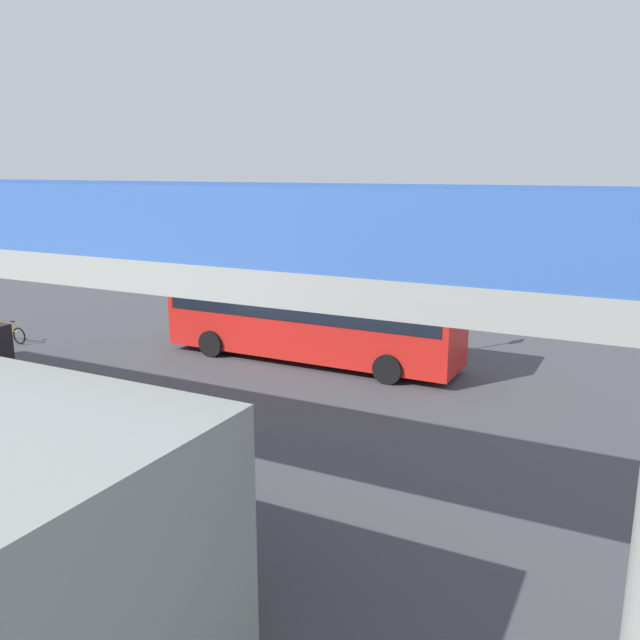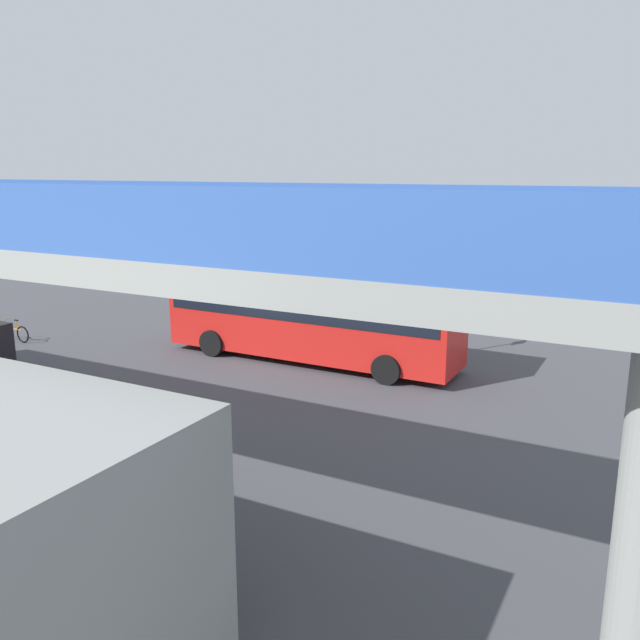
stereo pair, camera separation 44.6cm
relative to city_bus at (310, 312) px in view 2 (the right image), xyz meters
The scene contains 7 objects.
ground 2.40m from the city_bus, 15.91° to the left, with size 80.00×80.00×0.00m, color #424247.
city_bus is the anchor object (origin of this frame).
bicycle_orange 13.02m from the city_bus, 15.39° to the left, with size 1.77×0.44×0.96m.
traffic_sign 6.11m from the city_bus, 141.20° to the right, with size 0.08×0.60×2.80m.
lane_dash_leftmost 3.60m from the city_bus, 146.91° to the right, with size 2.00×0.20×0.01m, color silver.
lane_dash_left 2.90m from the city_bus, 49.66° to the right, with size 2.00×0.20×0.01m, color silver.
lane_dash_centre 5.98m from the city_bus, 17.18° to the right, with size 2.00×0.20×0.01m, color silver.
Camera 2 is at (-13.24, 20.86, 7.20)m, focal length 37.03 mm.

